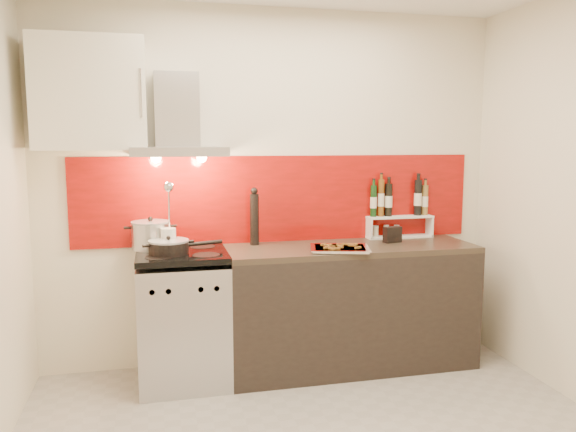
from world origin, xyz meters
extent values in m
cube|color=silver|center=(0.00, 1.40, 1.30)|extent=(3.40, 0.02, 2.60)
cube|color=maroon|center=(0.05, 1.39, 1.22)|extent=(3.00, 0.02, 0.64)
cube|color=#B7B7BA|center=(-0.70, 1.10, 0.42)|extent=(0.60, 0.60, 0.84)
cube|color=black|center=(-0.70, 0.81, 0.33)|extent=(0.50, 0.02, 0.40)
cube|color=#B7B7BA|center=(-0.70, 0.81, 0.72)|extent=(0.56, 0.02, 0.12)
cube|color=#FF190C|center=(-0.70, 0.81, 0.72)|extent=(0.10, 0.01, 0.04)
cube|color=black|center=(-0.70, 1.10, 0.89)|extent=(0.60, 0.60, 0.04)
cube|color=black|center=(0.50, 1.10, 0.43)|extent=(1.80, 0.60, 0.86)
cube|color=#32271E|center=(0.50, 1.10, 0.88)|extent=(1.80, 0.60, 0.04)
cube|color=#B7B7BA|center=(-0.70, 1.15, 1.58)|extent=(0.62, 0.50, 0.06)
cube|color=#B7B7BA|center=(-0.70, 1.30, 1.86)|extent=(0.30, 0.18, 0.50)
sphere|color=#FFD18C|center=(-0.85, 1.15, 1.54)|extent=(0.07, 0.07, 0.07)
sphere|color=#FFD18C|center=(-0.55, 1.15, 1.54)|extent=(0.07, 0.07, 0.07)
cube|color=#ECE7CD|center=(-1.25, 1.22, 1.95)|extent=(0.70, 0.35, 0.72)
cylinder|color=#B7B7BA|center=(-0.90, 1.25, 1.00)|extent=(0.26, 0.26, 0.18)
cylinder|color=#99999E|center=(-0.90, 1.25, 1.10)|extent=(0.26, 0.26, 0.01)
sphere|color=black|center=(-0.90, 1.25, 1.12)|extent=(0.03, 0.03, 0.03)
cylinder|color=black|center=(-0.79, 1.04, 0.95)|extent=(0.26, 0.26, 0.08)
cylinder|color=#99999E|center=(-0.79, 1.04, 1.00)|extent=(0.27, 0.27, 0.01)
sphere|color=black|center=(-0.79, 1.04, 1.02)|extent=(0.03, 0.03, 0.03)
cylinder|color=black|center=(-0.54, 1.12, 0.96)|extent=(0.25, 0.10, 0.03)
cylinder|color=silver|center=(-0.78, 1.12, 0.98)|extent=(0.10, 0.10, 0.17)
cylinder|color=silver|center=(-0.77, 1.12, 1.21)|extent=(0.01, 0.08, 0.31)
sphere|color=silver|center=(-0.77, 1.05, 1.35)|extent=(0.07, 0.07, 0.07)
cylinder|color=black|center=(-0.17, 1.29, 1.09)|extent=(0.07, 0.07, 0.37)
sphere|color=black|center=(-0.17, 1.29, 1.29)|extent=(0.05, 0.05, 0.05)
cube|color=white|center=(0.98, 1.34, 0.91)|extent=(0.53, 0.14, 0.01)
cube|color=white|center=(0.73, 1.34, 0.98)|extent=(0.01, 0.14, 0.15)
cube|color=white|center=(1.23, 1.34, 0.98)|extent=(0.02, 0.14, 0.15)
cube|color=white|center=(0.98, 1.34, 1.06)|extent=(0.53, 0.14, 0.02)
cylinder|color=black|center=(0.77, 1.34, 1.19)|extent=(0.05, 0.05, 0.24)
cylinder|color=brown|center=(0.83, 1.34, 1.21)|extent=(0.05, 0.05, 0.29)
cylinder|color=black|center=(0.89, 1.34, 1.20)|extent=(0.06, 0.06, 0.25)
cylinder|color=black|center=(1.14, 1.34, 1.21)|extent=(0.06, 0.06, 0.28)
cylinder|color=brown|center=(1.20, 1.34, 1.19)|extent=(0.05, 0.05, 0.24)
cylinder|color=beige|center=(0.79, 1.34, 0.95)|extent=(0.04, 0.04, 0.07)
cylinder|color=#905218|center=(0.88, 1.34, 0.95)|extent=(0.04, 0.04, 0.07)
cylinder|color=#463023|center=(0.96, 1.34, 0.95)|extent=(0.04, 0.04, 0.07)
cube|color=black|center=(0.84, 1.14, 0.96)|extent=(0.15, 0.09, 0.12)
cube|color=silver|center=(0.37, 0.94, 0.91)|extent=(0.44, 0.38, 0.01)
cube|color=silver|center=(0.37, 0.94, 0.92)|extent=(0.47, 0.40, 0.01)
cube|color=red|center=(0.37, 0.94, 0.92)|extent=(0.39, 0.33, 0.01)
cube|color=brown|center=(0.46, 0.96, 0.93)|extent=(0.05, 0.04, 0.01)
cube|color=brown|center=(0.43, 1.01, 0.93)|extent=(0.05, 0.04, 0.01)
cube|color=brown|center=(0.26, 0.91, 0.93)|extent=(0.05, 0.04, 0.01)
cube|color=brown|center=(0.32, 0.86, 0.93)|extent=(0.05, 0.02, 0.01)
cube|color=brown|center=(0.49, 0.96, 0.93)|extent=(0.04, 0.05, 0.01)
cube|color=brown|center=(0.31, 0.94, 0.93)|extent=(0.05, 0.03, 0.01)
cube|color=brown|center=(0.48, 0.99, 0.93)|extent=(0.05, 0.02, 0.01)
cube|color=brown|center=(0.30, 0.96, 0.93)|extent=(0.04, 0.05, 0.01)
cube|color=brown|center=(0.28, 0.87, 0.93)|extent=(0.04, 0.05, 0.01)
cube|color=brown|center=(0.47, 0.86, 0.93)|extent=(0.05, 0.03, 0.01)
cube|color=brown|center=(0.38, 0.99, 0.93)|extent=(0.05, 0.03, 0.01)
cube|color=brown|center=(0.36, 0.92, 0.93)|extent=(0.03, 0.05, 0.01)
cube|color=brown|center=(0.31, 0.95, 0.93)|extent=(0.05, 0.04, 0.01)
cube|color=brown|center=(0.28, 1.03, 0.93)|extent=(0.05, 0.04, 0.01)
cube|color=brown|center=(0.31, 1.01, 0.93)|extent=(0.05, 0.02, 0.01)
cube|color=brown|center=(0.29, 0.99, 0.93)|extent=(0.05, 0.02, 0.01)
camera|label=1|loc=(-0.85, -2.67, 1.66)|focal=35.00mm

